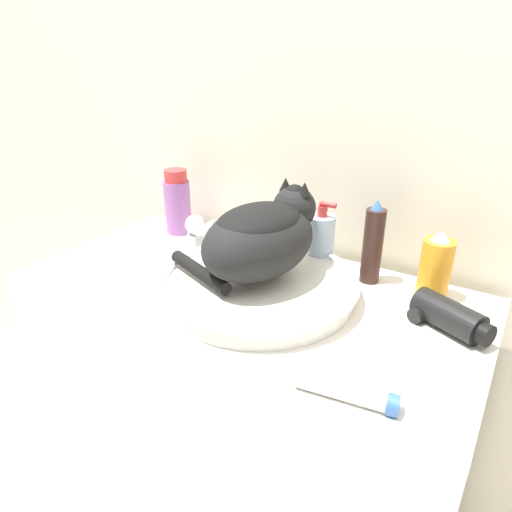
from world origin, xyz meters
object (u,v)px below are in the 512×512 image
object	(u,v)px
cat	(262,235)
spray_bottle_trigger	(435,268)
mouthwash_bottle	(178,203)
hairspray_can_black	(373,245)
hair_dryer	(447,316)
soap_pump_bottle	(321,242)
cream_tube	(347,392)
faucet	(198,233)

from	to	relation	value
cat	spray_bottle_trigger	xyz separation A→B (m)	(0.32, 0.19, -0.07)
mouthwash_bottle	hairspray_can_black	size ratio (longest dim) A/B	0.94
hair_dryer	spray_bottle_trigger	bearing A→B (deg)	140.44
cat	hair_dryer	size ratio (longest dim) A/B	1.97
spray_bottle_trigger	hair_dryer	distance (m)	0.13
soap_pump_bottle	hair_dryer	size ratio (longest dim) A/B	1.06
cat	hair_dryer	distance (m)	0.40
mouthwash_bottle	hairspray_can_black	xyz separation A→B (m)	(0.58, 0.00, 0.00)
mouthwash_bottle	hair_dryer	world-z (taller)	mouthwash_bottle
mouthwash_bottle	spray_bottle_trigger	size ratio (longest dim) A/B	1.20
cat	cream_tube	world-z (taller)	cat
cream_tube	hairspray_can_black	bearing A→B (deg)	105.10
mouthwash_bottle	spray_bottle_trigger	xyz separation A→B (m)	(0.72, 0.00, -0.02)
faucet	cream_tube	world-z (taller)	faucet
hair_dryer	mouthwash_bottle	bearing A→B (deg)	-163.35
soap_pump_bottle	mouthwash_bottle	distance (m)	0.45
hairspray_can_black	hair_dryer	world-z (taller)	hairspray_can_black
hairspray_can_black	soap_pump_bottle	bearing A→B (deg)	-180.00
mouthwash_bottle	soap_pump_bottle	bearing A→B (deg)	-0.00
cream_tube	hair_dryer	world-z (taller)	hair_dryer
cream_tube	hair_dryer	bearing A→B (deg)	73.46
cat	hair_dryer	bearing A→B (deg)	-66.56
faucet	spray_bottle_trigger	distance (m)	0.57
faucet	spray_bottle_trigger	bearing A→B (deg)	31.01
faucet	mouthwash_bottle	size ratio (longest dim) A/B	0.71
spray_bottle_trigger	hair_dryer	size ratio (longest dim) A/B	0.96
faucet	hair_dryer	size ratio (longest dim) A/B	0.82
soap_pump_bottle	hair_dryer	world-z (taller)	soap_pump_bottle
soap_pump_bottle	hairspray_can_black	bearing A→B (deg)	0.00
faucet	mouthwash_bottle	bearing A→B (deg)	164.88
faucet	hair_dryer	distance (m)	0.61
faucet	mouthwash_bottle	world-z (taller)	mouthwash_bottle
cream_tube	hair_dryer	xyz separation A→B (m)	(0.09, 0.29, 0.01)
soap_pump_bottle	mouthwash_bottle	bearing A→B (deg)	180.00
soap_pump_bottle	hairspray_can_black	xyz separation A→B (m)	(0.13, 0.00, 0.02)
faucet	hairspray_can_black	xyz separation A→B (m)	(0.42, 0.11, 0.02)
soap_pump_bottle	faucet	bearing A→B (deg)	-158.53
cat	cream_tube	distance (m)	0.38
mouthwash_bottle	hair_dryer	size ratio (longest dim) A/B	1.15
cream_tube	spray_bottle_trigger	bearing A→B (deg)	85.47
soap_pump_bottle	cream_tube	size ratio (longest dim) A/B	1.05
mouthwash_bottle	spray_bottle_trigger	distance (m)	0.72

